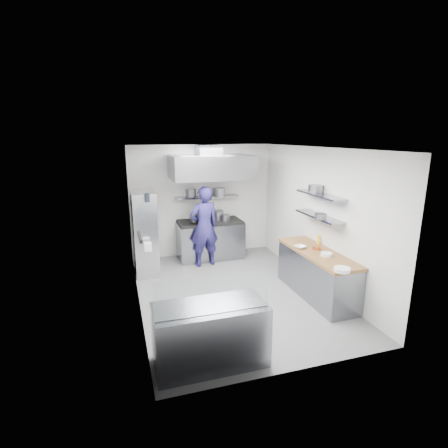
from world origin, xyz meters
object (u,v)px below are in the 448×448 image
object	(u,v)px
gas_range	(210,240)
wire_rack	(145,233)
chef	(204,227)
display_case	(210,335)

from	to	relation	value
gas_range	wire_rack	distance (m)	1.78
gas_range	chef	bearing A→B (deg)	-119.26
gas_range	wire_rack	xyz separation A→B (m)	(-1.63, -0.52, 0.48)
chef	display_case	distance (m)	3.76
gas_range	wire_rack	bearing A→B (deg)	-162.25
display_case	wire_rack	bearing A→B (deg)	98.43
chef	gas_range	bearing A→B (deg)	-127.84
chef	display_case	world-z (taller)	chef
gas_range	chef	xyz separation A→B (m)	(-0.27, -0.48, 0.50)
gas_range	chef	size ratio (longest dim) A/B	0.84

